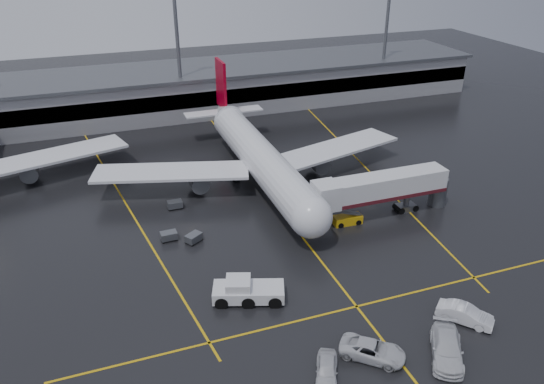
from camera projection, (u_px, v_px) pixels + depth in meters
name	position (u px, v px, depth m)	size (l,w,h in m)	color
ground	(281.00, 209.00, 72.87)	(220.00, 220.00, 0.00)	black
apron_line_centre	(281.00, 209.00, 72.87)	(0.25, 90.00, 0.02)	gold
apron_line_stop	(357.00, 306.00, 54.42)	(60.00, 0.25, 0.02)	gold
apron_line_left	(124.00, 201.00, 75.18)	(0.25, 70.00, 0.02)	gold
apron_line_right	(362.00, 164.00, 86.71)	(0.25, 70.00, 0.02)	gold
terminal	(200.00, 88.00, 111.10)	(122.00, 19.00, 8.60)	gray
light_mast_mid	(178.00, 46.00, 100.01)	(3.00, 1.20, 25.45)	#595B60
light_mast_right	(386.00, 31.00, 113.67)	(3.00, 1.20, 25.45)	#595B60
main_airliner	(258.00, 155.00, 79.10)	(48.80, 45.60, 14.10)	silver
jet_bridge	(381.00, 189.00, 69.66)	(19.90, 3.40, 6.05)	silver
pushback_tractor	(246.00, 291.00, 55.00)	(7.92, 5.21, 2.63)	silver
belt_loader	(347.00, 219.00, 69.23)	(3.83, 1.90, 2.38)	#CA980E
service_van_a	(372.00, 350.00, 47.71)	(2.73, 5.91, 1.64)	silver
service_van_b	(447.00, 348.00, 47.76)	(2.67, 6.57, 1.91)	silver
service_van_c	(465.00, 314.00, 51.98)	(1.89, 5.41, 1.78)	white
service_van_d	(327.00, 369.00, 45.70)	(1.85, 4.60, 1.57)	silver
baggage_cart_a	(194.00, 238.00, 65.17)	(2.39, 2.19, 1.12)	#595B60
baggage_cart_b	(169.00, 236.00, 65.58)	(2.04, 1.37, 1.12)	#595B60
baggage_cart_c	(175.00, 204.00, 72.89)	(2.01, 1.31, 1.12)	#595B60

